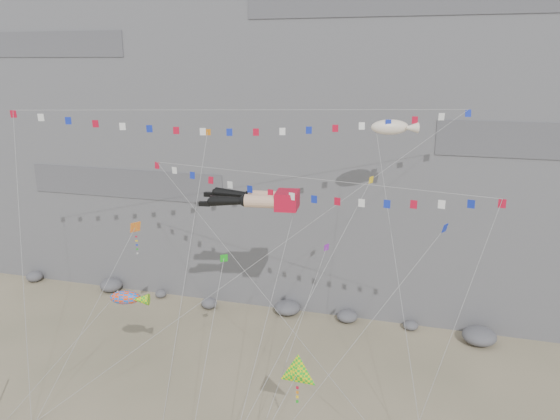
% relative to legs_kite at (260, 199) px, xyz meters
% --- Properties ---
extents(ground, '(120.00, 120.00, 0.00)m').
position_rel_legs_kite_xyz_m(ground, '(-0.62, -6.73, -14.35)').
color(ground, tan).
rests_on(ground, ground).
extents(cliff, '(80.00, 28.00, 50.00)m').
position_rel_legs_kite_xyz_m(cliff, '(-0.62, 25.27, 10.65)').
color(cliff, slate).
rests_on(cliff, ground).
extents(talus_boulders, '(60.00, 3.00, 1.20)m').
position_rel_legs_kite_xyz_m(talus_boulders, '(-0.62, 10.27, -13.75)').
color(talus_boulders, '#5C5C60').
rests_on(talus_boulders, ground).
extents(legs_kite, '(7.62, 15.86, 20.42)m').
position_rel_legs_kite_xyz_m(legs_kite, '(0.00, 0.00, 0.00)').
color(legs_kite, '#B80B25').
rests_on(legs_kite, ground).
extents(flag_banner_upper, '(32.71, 17.70, 26.81)m').
position_rel_legs_kite_xyz_m(flag_banner_upper, '(-1.76, 1.25, 6.46)').
color(flag_banner_upper, '#B80B25').
rests_on(flag_banner_upper, ground).
extents(flag_banner_lower, '(25.91, 10.17, 19.76)m').
position_rel_legs_kite_xyz_m(flag_banner_lower, '(3.57, -1.01, 2.03)').
color(flag_banner_lower, '#B80B25').
rests_on(flag_banner_lower, ground).
extents(harlequin_kite, '(4.86, 9.19, 15.12)m').
position_rel_legs_kite_xyz_m(harlequin_kite, '(-9.25, -2.56, -2.29)').
color(harlequin_kite, red).
rests_on(harlequin_kite, ground).
extents(fish_windsock, '(8.37, 6.87, 11.53)m').
position_rel_legs_kite_xyz_m(fish_windsock, '(-8.72, -5.47, -6.75)').
color(fish_windsock, '#FF410D').
rests_on(fish_windsock, ground).
extents(delta_kite, '(4.15, 6.01, 8.52)m').
position_rel_legs_kite_xyz_m(delta_kite, '(5.25, -8.98, -8.57)').
color(delta_kite, yellow).
rests_on(delta_kite, ground).
extents(blimp_windsock, '(6.61, 15.10, 24.25)m').
position_rel_legs_kite_xyz_m(blimp_windsock, '(8.92, 4.99, 5.07)').
color(blimp_windsock, '#F2E0C7').
rests_on(blimp_windsock, ground).
extents(small_kite_a, '(2.45, 14.54, 23.62)m').
position_rel_legs_kite_xyz_m(small_kite_a, '(-4.63, 1.00, 4.21)').
color(small_kite_a, orange).
rests_on(small_kite_a, ground).
extents(small_kite_b, '(3.00, 11.90, 15.91)m').
position_rel_legs_kite_xyz_m(small_kite_b, '(5.13, -0.22, -3.53)').
color(small_kite_b, purple).
rests_on(small_kite_b, ground).
extents(small_kite_c, '(1.15, 8.30, 13.75)m').
position_rel_legs_kite_xyz_m(small_kite_c, '(-0.82, -5.55, -3.05)').
color(small_kite_c, '#19A71B').
rests_on(small_kite_c, ground).
extents(small_kite_d, '(7.73, 13.75, 22.13)m').
position_rel_legs_kite_xyz_m(small_kite_d, '(8.08, -0.53, 1.61)').
color(small_kite_d, yellow).
rests_on(small_kite_d, ground).
extents(small_kite_e, '(10.97, 7.08, 19.11)m').
position_rel_legs_kite_xyz_m(small_kite_e, '(13.12, -5.41, 0.17)').
color(small_kite_e, '#1327AC').
rests_on(small_kite_e, ground).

